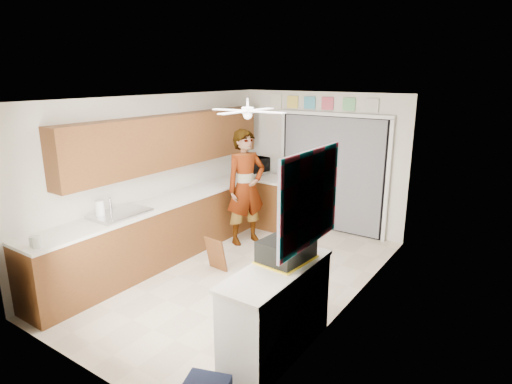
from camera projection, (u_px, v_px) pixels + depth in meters
The scene contains 39 objects.
floor at pixel (240, 275), 6.17m from camera, with size 5.00×5.00×0.00m, color beige.
ceiling at pixel (239, 98), 5.50m from camera, with size 5.00×5.00×0.00m, color white.
wall_back at pixel (321, 162), 7.82m from camera, with size 3.20×3.20×0.00m, color silver.
wall_front at pixel (74, 252), 3.84m from camera, with size 3.20×3.20×0.00m, color silver.
wall_left at pixel (158, 176), 6.70m from camera, with size 5.00×5.00×0.00m, color silver.
wall_right at pixel (350, 212), 4.96m from camera, with size 5.00×5.00×0.00m, color silver.
left_base_cabinets at pixel (174, 228), 6.75m from camera, with size 0.60×4.80×0.90m, color brown.
left_countertop at pixel (173, 199), 6.62m from camera, with size 0.62×4.80×0.04m, color white.
upper_cabinets at pixel (172, 141), 6.63m from camera, with size 0.32×4.00×0.80m, color brown.
sink_basin at pixel (120, 214), 5.82m from camera, with size 0.50×0.76×0.06m, color silver.
faucet at pixel (110, 205), 5.90m from camera, with size 0.03×0.03×0.22m, color silver.
peninsula_base at pixel (282, 205), 7.91m from camera, with size 1.00×0.60×0.90m, color brown.
peninsula_top at pixel (283, 181), 7.79m from camera, with size 1.04×0.64×0.04m, color white.
back_opening_recess at pixel (332, 174), 7.72m from camera, with size 2.00×0.06×2.10m, color black.
curtain_panel at pixel (331, 175), 7.69m from camera, with size 1.90×0.03×2.05m, color gray.
door_trim_left at pixel (283, 168), 8.25m from camera, with size 0.06×0.04×2.10m, color white.
door_trim_right at pixel (387, 182), 7.14m from camera, with size 0.06×0.04×2.10m, color white.
door_trim_head at pixel (334, 114), 7.41m from camera, with size 2.10×0.04×0.06m, color white.
header_frame_0 at pixel (293, 102), 7.85m from camera, with size 0.22×0.02×0.22m, color #F4DB51.
header_frame_1 at pixel (310, 103), 7.66m from camera, with size 0.22×0.02×0.22m, color #46A1BD.
header_frame_2 at pixel (327, 103), 7.47m from camera, with size 0.22×0.02×0.22m, color #CD4D62.
header_frame_3 at pixel (349, 104), 7.25m from camera, with size 0.22×0.02×0.22m, color #6BBB76.
header_frame_4 at pixel (372, 105), 7.03m from camera, with size 0.22×0.02×0.22m, color beige.
route66_sign at pixel (276, 101), 8.04m from camera, with size 0.22×0.02×0.26m, color silver.
right_counter_base at pixel (277, 312), 4.36m from camera, with size 0.50×1.40×0.90m, color white.
right_counter_top at pixel (277, 270), 4.24m from camera, with size 0.54×1.44×0.04m, color white.
abstract_painting at pixel (310, 199), 4.07m from camera, with size 0.03×1.15×0.95m, color #FF5D80.
ceiling_fan at pixel (248, 111), 5.71m from camera, with size 1.14×1.14×0.24m, color white.
microwave at pixel (255, 165), 8.37m from camera, with size 0.50×0.34×0.28m, color black.
jar_a at pixel (36, 242), 4.73m from camera, with size 0.09×0.09×0.13m, color silver.
jar_b at pixel (33, 241), 4.77m from camera, with size 0.07×0.07×0.11m, color silver.
paper_towel_roll at pixel (100, 210), 5.66m from camera, with size 0.11×0.11×0.25m, color white.
suitcase at pixel (286, 249), 4.39m from camera, with size 0.41×0.55×0.23m, color black.
suitcase_rim at pixel (286, 259), 4.42m from camera, with size 0.44×0.58×0.02m, color yellow.
suitcase_lid at pixel (301, 219), 4.55m from camera, with size 0.42×0.03×0.50m, color black.
cardboard_box at pixel (241, 335), 4.52m from camera, with size 0.40×0.30×0.25m, color #9A5E30.
cabinet_door_panel at pixel (216, 254), 6.24m from camera, with size 0.34×0.03×0.51m, color brown.
man at pixel (246, 187), 7.13m from camera, with size 0.71×0.46×1.94m, color white.
dog at pixel (294, 255), 6.32m from camera, with size 0.23×0.53×0.42m, color black.
Camera 1 is at (3.36, -4.52, 2.80)m, focal length 30.00 mm.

